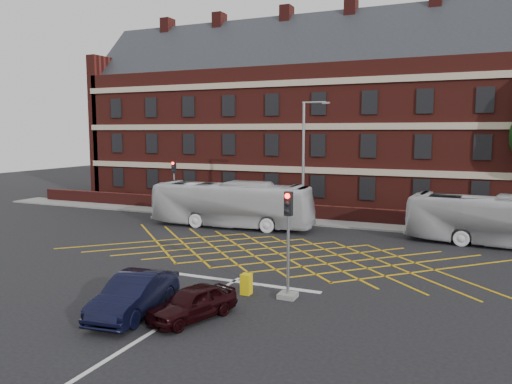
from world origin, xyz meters
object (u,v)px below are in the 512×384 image
at_px(direction_signs, 176,197).
at_px(utility_cabinet, 246,284).
at_px(bus_right, 503,221).
at_px(street_lamp, 304,186).
at_px(bus_left, 232,204).
at_px(traffic_light_near, 288,255).
at_px(traffic_light_far, 174,193).
at_px(car_maroon, 192,303).
at_px(car_navy, 134,295).

distance_m(direction_signs, utility_cabinet, 20.83).
distance_m(bus_right, street_lamp, 12.22).
bearing_deg(utility_cabinet, street_lamp, 98.81).
relative_size(bus_left, bus_right, 1.06).
height_order(direction_signs, utility_cabinet, direction_signs).
xyz_separation_m(bus_left, traffic_light_near, (8.73, -12.54, 0.18)).
relative_size(traffic_light_near, traffic_light_far, 1.00).
xyz_separation_m(traffic_light_near, traffic_light_far, (-15.13, 15.23, 0.00)).
xyz_separation_m(bus_left, street_lamp, (4.84, 1.27, 1.33)).
relative_size(bus_left, traffic_light_far, 2.66).
distance_m(bus_left, bus_right, 16.99).
xyz_separation_m(traffic_light_far, utility_cabinet, (13.41, -15.46, -1.34)).
xyz_separation_m(car_maroon, traffic_light_near, (2.33, 3.45, 1.17)).
relative_size(bus_right, traffic_light_near, 2.50).
distance_m(traffic_light_far, direction_signs, 0.54).
xyz_separation_m(bus_right, car_maroon, (-10.57, -16.89, -0.89)).
bearing_deg(utility_cabinet, direction_signs, 130.52).
height_order(car_navy, utility_cabinet, car_navy).
relative_size(car_navy, car_maroon, 1.28).
distance_m(bus_right, traffic_light_far, 23.44).
distance_m(traffic_light_near, utility_cabinet, 2.19).
height_order(car_navy, traffic_light_near, traffic_light_near).
relative_size(car_navy, traffic_light_far, 1.04).
xyz_separation_m(car_maroon, direction_signs, (-12.90, 19.04, 0.79)).
height_order(bus_left, traffic_light_far, traffic_light_far).
height_order(bus_left, utility_cabinet, bus_left).
bearing_deg(traffic_light_near, bus_left, 124.82).
height_order(traffic_light_far, direction_signs, traffic_light_far).
bearing_deg(traffic_light_near, traffic_light_far, 134.82).
xyz_separation_m(street_lamp, utility_cabinet, (2.18, -14.05, -2.49)).
distance_m(traffic_light_near, direction_signs, 21.80).
bearing_deg(traffic_light_far, car_navy, -60.92).
distance_m(street_lamp, direction_signs, 11.58).
height_order(car_maroon, street_lamp, street_lamp).
bearing_deg(bus_left, utility_cabinet, -155.02).
height_order(traffic_light_near, utility_cabinet, traffic_light_near).
bearing_deg(traffic_light_near, direction_signs, 134.34).
bearing_deg(street_lamp, direction_signs, 171.13).
height_order(bus_left, bus_right, bus_left).
xyz_separation_m(car_maroon, street_lamp, (-1.56, 17.27, 2.32)).
distance_m(bus_left, direction_signs, 7.18).
xyz_separation_m(bus_left, utility_cabinet, (7.01, -12.78, -1.16)).
height_order(car_maroon, utility_cabinet, car_maroon).
xyz_separation_m(car_navy, street_lamp, (0.60, 17.71, 2.18)).
relative_size(car_navy, utility_cabinet, 5.26).
height_order(street_lamp, direction_signs, street_lamp).
distance_m(car_navy, car_maroon, 2.21).
bearing_deg(street_lamp, utility_cabinet, -81.19).
height_order(traffic_light_far, street_lamp, street_lamp).
bearing_deg(bus_left, street_lamp, -79.05).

